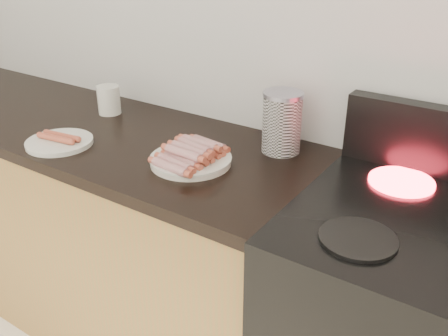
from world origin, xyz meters
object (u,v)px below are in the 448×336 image
Objects in this scene: main_plate at (191,161)px; mug at (109,100)px; side_plate at (60,142)px; canister at (282,122)px.

mug reaches higher than main_plate.
side_plate is 1.12× the size of canister.
main_plate is 2.29× the size of mug.
side_plate is at bearing -75.17° from mug.
canister is (0.64, 0.37, 0.09)m from side_plate.
side_plate is at bearing -164.51° from main_plate.
canister is at bearing 52.39° from main_plate.
main_plate and side_plate have the same top height.
main_plate is 1.26× the size of canister.
canister reaches higher than main_plate.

